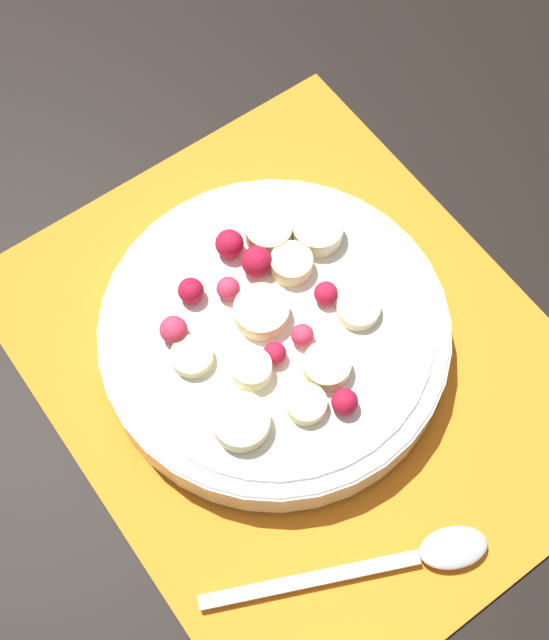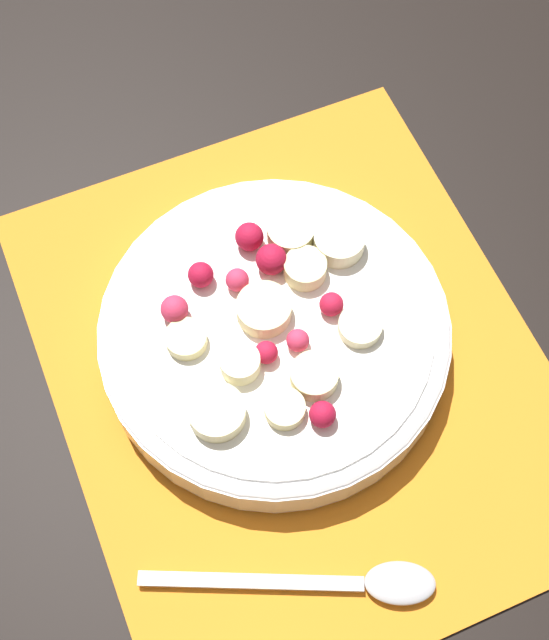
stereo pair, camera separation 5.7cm
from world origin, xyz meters
name	(u,v)px [view 1 (the left image)]	position (x,y,z in m)	size (l,w,h in m)	color
ground_plane	(300,363)	(0.00, 0.00, 0.00)	(3.00, 3.00, 0.00)	black
placemat	(301,361)	(0.00, 0.00, 0.00)	(0.40, 0.32, 0.01)	orange
fruit_bowl	(274,332)	(0.02, 0.01, 0.03)	(0.24, 0.24, 0.05)	white
spoon	(402,560)	(-0.15, 0.03, 0.01)	(0.09, 0.17, 0.01)	#B2B2B7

